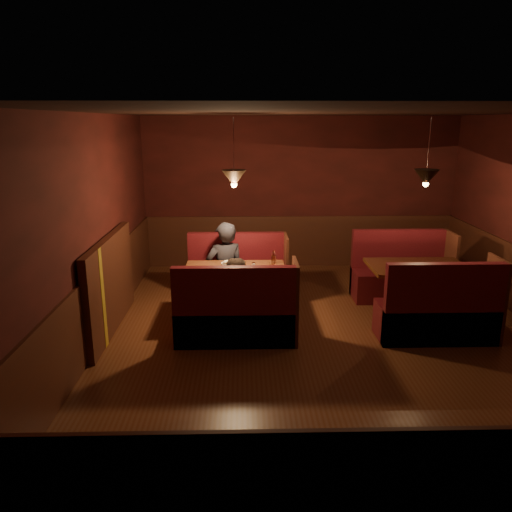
{
  "coord_description": "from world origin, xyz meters",
  "views": [
    {
      "loc": [
        -1.1,
        -6.09,
        2.8
      ],
      "look_at": [
        -0.93,
        0.72,
        0.95
      ],
      "focal_mm": 35.0,
      "sensor_mm": 36.0,
      "label": 1
    }
  ],
  "objects_px": {
    "main_bench_far": "(238,279)",
    "second_bench_near": "(440,315)",
    "second_table": "(417,279)",
    "diner_a": "(225,253)",
    "main_table": "(236,280)",
    "main_bench_near": "(237,318)",
    "second_bench_far": "(401,277)",
    "diner_b": "(239,285)"
  },
  "relations": [
    {
      "from": "second_bench_near",
      "to": "main_bench_near",
      "type": "bearing_deg",
      "value": 179.95
    },
    {
      "from": "main_bench_far",
      "to": "second_bench_far",
      "type": "xyz_separation_m",
      "value": [
        2.65,
        0.04,
        0.01
      ]
    },
    {
      "from": "diner_a",
      "to": "main_table",
      "type": "bearing_deg",
      "value": 88.2
    },
    {
      "from": "main_table",
      "to": "second_table",
      "type": "height_order",
      "value": "main_table"
    },
    {
      "from": "main_bench_far",
      "to": "second_bench_far",
      "type": "bearing_deg",
      "value": 0.81
    },
    {
      "from": "main_bench_far",
      "to": "second_bench_near",
      "type": "distance_m",
      "value": 3.11
    },
    {
      "from": "second_bench_near",
      "to": "second_table",
      "type": "bearing_deg",
      "value": 92.2
    },
    {
      "from": "second_table",
      "to": "diner_b",
      "type": "bearing_deg",
      "value": -167.14
    },
    {
      "from": "main_table",
      "to": "main_bench_far",
      "type": "distance_m",
      "value": 0.85
    },
    {
      "from": "main_table",
      "to": "second_bench_far",
      "type": "height_order",
      "value": "second_bench_far"
    },
    {
      "from": "main_table",
      "to": "diner_b",
      "type": "xyz_separation_m",
      "value": [
        0.05,
        -0.57,
        0.12
      ]
    },
    {
      "from": "diner_a",
      "to": "diner_b",
      "type": "bearing_deg",
      "value": 82.11
    },
    {
      "from": "main_bench_far",
      "to": "second_table",
      "type": "height_order",
      "value": "main_bench_far"
    },
    {
      "from": "main_table",
      "to": "diner_b",
      "type": "height_order",
      "value": "diner_b"
    },
    {
      "from": "main_table",
      "to": "second_bench_far",
      "type": "xyz_separation_m",
      "value": [
        2.66,
        0.85,
        -0.24
      ]
    },
    {
      "from": "main_bench_near",
      "to": "main_table",
      "type": "bearing_deg",
      "value": 91.18
    },
    {
      "from": "second_table",
      "to": "second_bench_far",
      "type": "relative_size",
      "value": 0.9
    },
    {
      "from": "main_bench_far",
      "to": "diner_a",
      "type": "xyz_separation_m",
      "value": [
        -0.2,
        -0.24,
        0.5
      ]
    },
    {
      "from": "main_bench_far",
      "to": "second_table",
      "type": "distance_m",
      "value": 2.74
    },
    {
      "from": "second_bench_near",
      "to": "diner_a",
      "type": "height_order",
      "value": "diner_a"
    },
    {
      "from": "second_bench_near",
      "to": "diner_b",
      "type": "height_order",
      "value": "diner_b"
    },
    {
      "from": "main_bench_far",
      "to": "second_table",
      "type": "bearing_deg",
      "value": -16.96
    },
    {
      "from": "diner_a",
      "to": "second_bench_far",
      "type": "bearing_deg",
      "value": 166.52
    },
    {
      "from": "second_bench_near",
      "to": "second_bench_far",
      "type": "bearing_deg",
      "value": 90.0
    },
    {
      "from": "second_bench_far",
      "to": "second_bench_near",
      "type": "height_order",
      "value": "same"
    },
    {
      "from": "main_bench_near",
      "to": "second_bench_far",
      "type": "bearing_deg",
      "value": 32.21
    },
    {
      "from": "second_table",
      "to": "diner_a",
      "type": "height_order",
      "value": "diner_a"
    },
    {
      "from": "main_bench_far",
      "to": "second_bench_near",
      "type": "height_order",
      "value": "second_bench_near"
    },
    {
      "from": "second_bench_near",
      "to": "main_bench_far",
      "type": "bearing_deg",
      "value": 148.33
    },
    {
      "from": "main_bench_near",
      "to": "diner_a",
      "type": "distance_m",
      "value": 1.49
    },
    {
      "from": "main_table",
      "to": "diner_b",
      "type": "bearing_deg",
      "value": -85.33
    },
    {
      "from": "main_bench_far",
      "to": "second_bench_near",
      "type": "xyz_separation_m",
      "value": [
        2.65,
        -1.63,
        0.01
      ]
    },
    {
      "from": "diner_a",
      "to": "main_bench_near",
      "type": "bearing_deg",
      "value": 79.01
    },
    {
      "from": "main_bench_near",
      "to": "second_bench_far",
      "type": "distance_m",
      "value": 3.13
    },
    {
      "from": "main_table",
      "to": "main_bench_near",
      "type": "relative_size",
      "value": 0.91
    },
    {
      "from": "second_bench_near",
      "to": "diner_a",
      "type": "bearing_deg",
      "value": 153.83
    },
    {
      "from": "main_table",
      "to": "main_bench_far",
      "type": "bearing_deg",
      "value": 88.81
    },
    {
      "from": "main_table",
      "to": "second_bench_near",
      "type": "xyz_separation_m",
      "value": [
        2.66,
        -0.82,
        -0.24
      ]
    },
    {
      "from": "diner_a",
      "to": "second_table",
      "type": "bearing_deg",
      "value": 149.73
    },
    {
      "from": "main_bench_far",
      "to": "diner_b",
      "type": "bearing_deg",
      "value": -88.76
    },
    {
      "from": "main_bench_far",
      "to": "second_bench_far",
      "type": "relative_size",
      "value": 1.02
    },
    {
      "from": "second_table",
      "to": "diner_b",
      "type": "xyz_separation_m",
      "value": [
        -2.58,
        -0.59,
        0.13
      ]
    }
  ]
}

